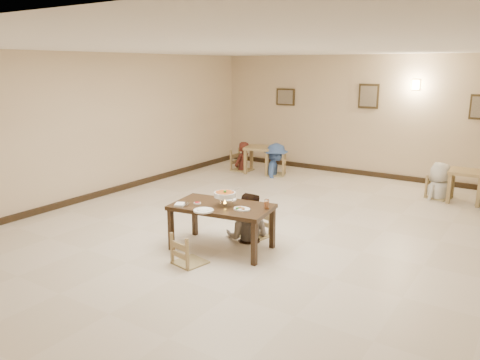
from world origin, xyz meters
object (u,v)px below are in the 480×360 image
Objects in this scene: bg_chair_rl at (440,177)px; bg_diner_b at (276,143)px; chair_far at (255,211)px; bg_diner_a at (242,142)px; main_table at (222,210)px; chair_near at (189,234)px; bg_chair_lr at (276,156)px; bg_table_left at (259,152)px; bg_chair_ll at (242,151)px; bg_table_right at (467,177)px; curry_warmer at (225,195)px; drink_glass at (267,204)px; bg_diner_c at (442,163)px; main_diner at (248,193)px.

bg_chair_rl is 0.56× the size of bg_diner_b.
chair_far is 5.02m from bg_diner_a.
main_table is 1.84× the size of chair_near.
bg_diner_a is (-1.01, -0.02, 0.28)m from bg_chair_lr.
bg_chair_rl is at bearing -0.08° from bg_table_left.
bg_chair_ll is 4.94m from bg_chair_rl.
chair_far is at bearing -122.06° from bg_table_right.
curry_warmer reaches higher than drink_glass.
chair_near is 2.41× the size of curry_warmer.
curry_warmer is at bearing 0.19° from bg_diner_c.
chair_far is 4.59m from bg_chair_rl.
chair_near is 1.20m from drink_glass.
bg_diner_b is (-1.84, 4.23, 0.05)m from main_diner.
curry_warmer is at bearing -64.44° from bg_table_left.
curry_warmer is 5.13m from bg_diner_b.
main_table is 5.49m from bg_table_right.
bg_table_left is at bearing 115.56° from curry_warmer.
chair_near is 1.25× the size of bg_table_right.
drink_glass reaches higher than bg_table_left.
bg_chair_lr is at bearing 105.40° from bg_chair_rl.
drink_glass is 5.01m from bg_table_right.
bg_diner_c is (2.14, 4.81, -0.10)m from curry_warmer.
bg_diner_b is at bearing -61.96° from chair_near.
bg_chair_lr reaches higher than chair_near.
bg_diner_a is at bearing -177.00° from bg_table_left.
bg_diner_b reaches higher than bg_chair_ll.
bg_table_left is 0.55m from bg_diner_a.
bg_table_left is at bearing -88.96° from bg_chair_ll.
chair_far is 6.27× the size of drink_glass.
bg_chair_ll reaches higher than main_table.
bg_chair_rl is at bearing -135.09° from main_diner.
curry_warmer is 5.56m from bg_chair_ll.
bg_table_left is 0.55× the size of bg_diner_a.
bg_chair_ll is at bearing -178.99° from bg_diner_a.
bg_chair_ll is 1.06× the size of bg_chair_lr.
chair_near is (-0.21, -1.40, -0.01)m from chair_far.
bg_chair_lr is 3.94m from bg_diner_c.
main_diner is 4.85m from bg_table_left.
main_table is at bearing -161.40° from drink_glass.
bg_chair_rl is at bearing -114.55° from bg_diner_b.
main_diner is 1.69× the size of bg_chair_rl.
bg_chair_lr is 1.09× the size of bg_chair_rl.
bg_diner_b is (-2.39, 4.59, 0.06)m from drink_glass.
bg_diner_a is (-2.81, 4.79, -0.09)m from curry_warmer.
bg_chair_rl reaches higher than drink_glass.
chair_far is 4.76m from bg_table_left.
curry_warmer is at bearing -0.64° from main_table.
main_table is at bearing -0.30° from bg_diner_c.
drink_glass is 5.71m from bg_chair_ll.
curry_warmer is 0.42× the size of bg_table_left.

